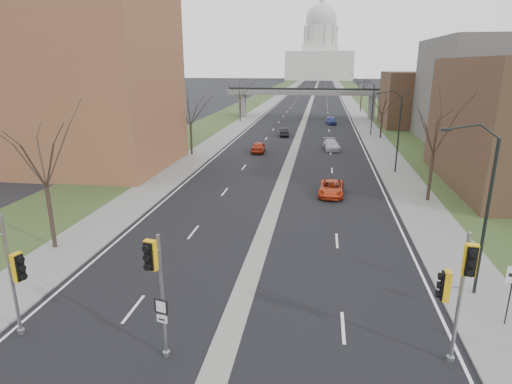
% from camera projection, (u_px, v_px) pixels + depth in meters
% --- Properties ---
extents(ground, '(700.00, 700.00, 0.00)m').
position_uv_depth(ground, '(225.00, 345.00, 18.12)').
color(ground, black).
rests_on(ground, ground).
extents(road_surface, '(20.00, 600.00, 0.01)m').
position_uv_depth(road_surface, '(313.00, 96.00, 160.11)').
color(road_surface, black).
rests_on(road_surface, ground).
extents(median_strip, '(1.20, 600.00, 0.02)m').
position_uv_depth(median_strip, '(313.00, 96.00, 160.12)').
color(median_strip, gray).
rests_on(median_strip, ground).
extents(sidewalk_right, '(4.00, 600.00, 0.12)m').
position_uv_depth(sidewalk_right, '(346.00, 96.00, 158.36)').
color(sidewalk_right, gray).
rests_on(sidewalk_right, ground).
extents(sidewalk_left, '(4.00, 600.00, 0.12)m').
position_uv_depth(sidewalk_left, '(281.00, 95.00, 161.84)').
color(sidewalk_left, gray).
rests_on(sidewalk_left, ground).
extents(grass_verge_right, '(8.00, 600.00, 0.10)m').
position_uv_depth(grass_verge_right, '(362.00, 96.00, 157.49)').
color(grass_verge_right, '#2D411E').
rests_on(grass_verge_right, ground).
extents(grass_verge_left, '(8.00, 600.00, 0.10)m').
position_uv_depth(grass_verge_left, '(266.00, 95.00, 162.71)').
color(grass_verge_left, '#2D411E').
rests_on(grass_verge_left, ground).
extents(apartment_building, '(25.00, 16.00, 22.00)m').
position_uv_depth(apartment_building, '(53.00, 68.00, 47.13)').
color(apartment_building, '#935C3A').
rests_on(apartment_building, ground).
extents(commercial_block_mid, '(18.00, 22.00, 15.00)m').
position_uv_depth(commercial_block_mid, '(495.00, 92.00, 61.12)').
color(commercial_block_mid, '#625F59').
rests_on(commercial_block_mid, ground).
extents(commercial_block_far, '(14.00, 14.00, 10.00)m').
position_uv_depth(commercial_block_far, '(422.00, 100.00, 79.75)').
color(commercial_block_far, brown).
rests_on(commercial_block_far, ground).
extents(pedestrian_bridge, '(34.00, 3.00, 6.45)m').
position_uv_depth(pedestrian_bridge, '(306.00, 96.00, 92.46)').
color(pedestrian_bridge, slate).
rests_on(pedestrian_bridge, ground).
extents(capitol, '(48.00, 42.00, 55.75)m').
position_uv_depth(capitol, '(320.00, 54.00, 315.69)').
color(capitol, beige).
rests_on(capitol, ground).
extents(streetlight_near, '(2.61, 0.20, 8.70)m').
position_uv_depth(streetlight_near, '(477.00, 163.00, 20.20)').
color(streetlight_near, black).
rests_on(streetlight_near, sidewalk_right).
extents(streetlight_mid, '(2.61, 0.20, 8.70)m').
position_uv_depth(streetlight_mid, '(393.00, 108.00, 44.81)').
color(streetlight_mid, black).
rests_on(streetlight_mid, sidewalk_right).
extents(streetlight_far, '(2.61, 0.20, 8.70)m').
position_uv_depth(streetlight_far, '(369.00, 93.00, 69.43)').
color(streetlight_far, black).
rests_on(streetlight_far, sidewalk_right).
extents(tree_left_a, '(7.20, 7.20, 9.40)m').
position_uv_depth(tree_left_a, '(41.00, 147.00, 25.67)').
color(tree_left_a, '#382B21').
rests_on(tree_left_a, sidewalk_left).
extents(tree_left_b, '(6.75, 6.75, 8.81)m').
position_uv_depth(tree_left_b, '(190.00, 107.00, 54.19)').
color(tree_left_b, '#382B21').
rests_on(tree_left_b, sidewalk_left).
extents(tree_left_c, '(7.65, 7.65, 9.99)m').
position_uv_depth(tree_left_c, '(240.00, 87.00, 86.14)').
color(tree_left_c, '#382B21').
rests_on(tree_left_c, sidewalk_left).
extents(tree_right_a, '(7.20, 7.20, 9.40)m').
position_uv_depth(tree_right_a, '(437.00, 125.00, 35.15)').
color(tree_right_a, '#382B21').
rests_on(tree_right_a, sidewalk_right).
extents(tree_right_b, '(6.30, 6.30, 8.22)m').
position_uv_depth(tree_right_b, '(383.00, 101.00, 66.62)').
color(tree_right_b, '#382B21').
rests_on(tree_right_b, sidewalk_right).
extents(tree_right_c, '(7.65, 7.65, 9.99)m').
position_uv_depth(tree_right_c, '(362.00, 83.00, 104.14)').
color(tree_right_c, '#382B21').
rests_on(tree_right_c, sidewalk_right).
extents(signal_pole_left, '(1.22, 0.94, 5.62)m').
position_uv_depth(signal_pole_left, '(6.00, 260.00, 17.56)').
color(signal_pole_left, gray).
rests_on(signal_pole_left, ground).
extents(signal_pole_median, '(0.68, 0.89, 5.33)m').
position_uv_depth(signal_pole_median, '(156.00, 277.00, 16.11)').
color(signal_pole_median, gray).
rests_on(signal_pole_median, ground).
extents(signal_pole_right, '(0.96, 1.04, 5.55)m').
position_uv_depth(signal_pole_right, '(458.00, 282.00, 15.94)').
color(signal_pole_right, gray).
rests_on(signal_pole_right, ground).
extents(speed_limit_sign, '(0.62, 0.07, 2.86)m').
position_uv_depth(speed_limit_sign, '(512.00, 285.00, 18.83)').
color(speed_limit_sign, black).
rests_on(speed_limit_sign, sidewalk_right).
extents(car_left_near, '(2.01, 4.39, 1.46)m').
position_uv_depth(car_left_near, '(258.00, 147.00, 57.42)').
color(car_left_near, '#A42A12').
rests_on(car_left_near, ground).
extents(car_left_far, '(1.89, 4.18, 1.33)m').
position_uv_depth(car_left_far, '(284.00, 132.00, 70.47)').
color(car_left_far, black).
rests_on(car_left_far, ground).
extents(car_right_near, '(2.43, 4.81, 1.30)m').
position_uv_depth(car_right_near, '(331.00, 188.00, 38.62)').
color(car_right_near, '#BB3314').
rests_on(car_right_near, ground).
extents(car_right_mid, '(2.56, 5.04, 1.40)m').
position_uv_depth(car_right_mid, '(331.00, 145.00, 58.96)').
color(car_right_mid, '#B4B2BA').
rests_on(car_right_mid, ground).
extents(car_right_far, '(2.23, 4.35, 1.42)m').
position_uv_depth(car_right_far, '(331.00, 121.00, 84.11)').
color(car_right_far, navy).
rests_on(car_right_far, ground).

